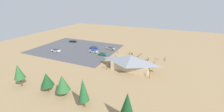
% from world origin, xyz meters
% --- Properties ---
extents(ground, '(160.00, 160.00, 0.00)m').
position_xyz_m(ground, '(0.00, 0.00, 0.00)').
color(ground, '#9E7F56').
rests_on(ground, ground).
extents(parking_lot_asphalt, '(43.22, 33.64, 0.05)m').
position_xyz_m(parking_lot_asphalt, '(26.63, -1.77, 0.03)').
color(parking_lot_asphalt, '#4C4C51').
rests_on(parking_lot_asphalt, ground).
extents(bike_pavilion, '(16.42, 8.88, 5.45)m').
position_xyz_m(bike_pavilion, '(-7.80, 10.08, 3.06)').
color(bike_pavilion, '#C6B28E').
rests_on(bike_pavilion, ground).
extents(trash_bin, '(0.60, 0.60, 0.90)m').
position_xyz_m(trash_bin, '(-3.73, -5.46, 0.45)').
color(trash_bin, brown).
rests_on(trash_bin, ground).
extents(lot_sign, '(0.56, 0.08, 2.20)m').
position_xyz_m(lot_sign, '(2.03, -0.73, 1.41)').
color(lot_sign, '#99999E').
rests_on(lot_sign, ground).
extents(pine_east, '(3.10, 3.10, 7.19)m').
position_xyz_m(pine_east, '(19.46, 34.94, 4.88)').
color(pine_east, brown).
rests_on(pine_east, ground).
extents(pine_center, '(3.82, 3.82, 6.39)m').
position_xyz_m(pine_center, '(4.01, 33.67, 4.13)').
color(pine_center, brown).
rests_on(pine_center, ground).
extents(pine_far_east, '(3.64, 3.64, 5.95)m').
position_xyz_m(pine_far_east, '(9.52, 33.86, 4.00)').
color(pine_far_east, brown).
rests_on(pine_far_east, ground).
extents(pine_midwest, '(3.00, 3.00, 7.92)m').
position_xyz_m(pine_midwest, '(-14.84, 36.00, 5.16)').
color(pine_midwest, brown).
rests_on(pine_midwest, ground).
extents(pine_far_west, '(2.67, 2.67, 7.84)m').
position_xyz_m(pine_far_west, '(-3.56, 34.99, 4.85)').
color(pine_far_west, brown).
rests_on(pine_far_west, ground).
extents(bicycle_purple_back_row, '(0.58, 1.71, 0.90)m').
position_xyz_m(bicycle_purple_back_row, '(3.23, 9.05, 0.38)').
color(bicycle_purple_back_row, black).
rests_on(bicycle_purple_back_row, ground).
extents(bicycle_silver_near_sign, '(1.16, 1.40, 0.83)m').
position_xyz_m(bicycle_silver_near_sign, '(-5.24, -2.53, 0.37)').
color(bicycle_silver_near_sign, black).
rests_on(bicycle_silver_near_sign, ground).
extents(bicycle_green_lone_west, '(0.48, 1.78, 0.86)m').
position_xyz_m(bicycle_green_lone_west, '(-18.94, -5.63, 0.37)').
color(bicycle_green_lone_west, black).
rests_on(bicycle_green_lone_west, ground).
extents(bicycle_blue_yard_front, '(0.93, 1.49, 0.79)m').
position_xyz_m(bicycle_blue_yard_front, '(-7.52, -3.94, 0.36)').
color(bicycle_blue_yard_front, black).
rests_on(bicycle_blue_yard_front, ground).
extents(bicycle_teal_yard_left, '(1.62, 0.72, 0.81)m').
position_xyz_m(bicycle_teal_yard_left, '(-15.72, -3.59, 0.37)').
color(bicycle_teal_yard_left, black).
rests_on(bicycle_teal_yard_left, ground).
extents(bicycle_black_near_porch, '(1.66, 0.51, 0.81)m').
position_xyz_m(bicycle_black_near_porch, '(-7.80, -7.15, 0.37)').
color(bicycle_black_near_porch, black).
rests_on(bicycle_black_near_porch, ground).
extents(bicycle_red_edge_south, '(0.89, 1.58, 0.84)m').
position_xyz_m(bicycle_red_edge_south, '(-19.07, -3.48, 0.39)').
color(bicycle_red_edge_south, black).
rests_on(bicycle_red_edge_south, ground).
extents(bicycle_orange_edge_north, '(0.48, 1.73, 0.82)m').
position_xyz_m(bicycle_orange_edge_north, '(-7.01, -2.33, 0.38)').
color(bicycle_orange_edge_north, black).
rests_on(bicycle_orange_edge_north, ground).
extents(bicycle_white_yard_center, '(0.53, 1.74, 0.88)m').
position_xyz_m(bicycle_white_yard_center, '(0.99, 9.09, 0.40)').
color(bicycle_white_yard_center, black).
rests_on(bicycle_white_yard_center, ground).
extents(car_green_inner_stall, '(4.26, 1.88, 1.34)m').
position_xyz_m(car_green_inner_stall, '(8.68, 1.30, 0.72)').
color(car_green_inner_stall, '#1E6B3D').
rests_on(car_green_inner_stall, parking_lot_asphalt).
extents(car_black_front_row, '(4.52, 2.42, 1.32)m').
position_xyz_m(car_black_front_row, '(36.53, -11.83, 0.71)').
color(car_black_front_row, black).
rests_on(car_black_front_row, parking_lot_asphalt).
extents(car_blue_end_stall, '(4.67, 2.36, 1.44)m').
position_xyz_m(car_blue_end_stall, '(17.73, -5.81, 0.76)').
color(car_blue_end_stall, '#1E42B2').
rests_on(car_blue_end_stall, parking_lot_asphalt).
extents(car_tan_back_corner, '(4.80, 2.05, 1.31)m').
position_xyz_m(car_tan_back_corner, '(8.90, -8.26, 0.71)').
color(car_tan_back_corner, tan).
rests_on(car_tan_back_corner, parking_lot_asphalt).
extents(car_silver_far_end, '(4.36, 2.01, 1.24)m').
position_xyz_m(car_silver_far_end, '(14.76, -0.55, 0.68)').
color(car_silver_far_end, '#BCBCC1').
rests_on(car_silver_far_end, parking_lot_asphalt).
extents(car_white_mid_lot, '(4.63, 2.04, 1.38)m').
position_xyz_m(car_white_mid_lot, '(33.18, 6.24, 0.73)').
color(car_white_mid_lot, white).
rests_on(car_white_mid_lot, parking_lot_asphalt).
extents(visitor_near_lot, '(0.40, 0.39, 1.72)m').
position_xyz_m(visitor_near_lot, '(-12.52, 1.62, 0.90)').
color(visitor_near_lot, '#2D3347').
rests_on(visitor_near_lot, ground).
extents(visitor_crossing_yard, '(0.40, 0.40, 1.65)m').
position_xyz_m(visitor_crossing_yard, '(-12.30, -1.51, 0.86)').
color(visitor_crossing_yard, '#2D3347').
rests_on(visitor_crossing_yard, ground).
extents(visitor_by_pavilion, '(0.36, 0.39, 1.63)m').
position_xyz_m(visitor_by_pavilion, '(-2.50, -5.38, 0.85)').
color(visitor_by_pavilion, '#2D3347').
rests_on(visitor_by_pavilion, ground).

